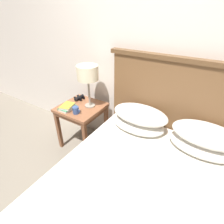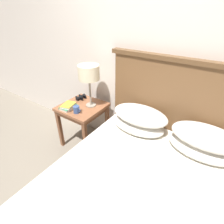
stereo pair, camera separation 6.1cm
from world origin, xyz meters
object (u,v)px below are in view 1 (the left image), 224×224
Objects in this scene: book_stacked_on_top at (67,106)px; table_lamp at (88,74)px; binoculars_pair at (79,98)px; nightstand at (82,112)px; coffee_mug at (76,110)px; book_on_nightstand at (67,108)px; bed at (142,197)px.

table_lamp is at bearing 49.49° from book_stacked_on_top.
binoculars_pair is at bearing 163.52° from table_lamp.
nightstand is at bearing 57.55° from book_stacked_on_top.
coffee_mug is (-0.03, -0.23, -0.38)m from table_lamp.
book_on_nightstand is 0.16m from coffee_mug.
table_lamp is at bearing 83.18° from coffee_mug.
book_stacked_on_top is at bearing 174.58° from coffee_mug.
book_stacked_on_top is at bearing -122.45° from nightstand.
binoculars_pair is (-0.15, 0.14, 0.11)m from nightstand.
table_lamp is at bearing 48.90° from book_on_nightstand.
table_lamp reaches higher than nightstand.
nightstand is at bearing -43.53° from binoculars_pair.
table_lamp is 3.28× the size of binoculars_pair.
nightstand is at bearing 111.78° from coffee_mug.
binoculars_pair is (-0.24, 0.07, -0.40)m from table_lamp.
coffee_mug is (0.16, -0.02, 0.03)m from book_on_nightstand.
binoculars_pair is (-1.26, 0.69, 0.31)m from bed.
binoculars_pair is 0.37m from coffee_mug.
binoculars_pair is at bearing 136.47° from nightstand.
coffee_mug is (-1.05, 0.39, 0.33)m from bed.
bed is at bearing -26.47° from nightstand.
bed reaches higher than book_stacked_on_top.
book_stacked_on_top is (0.00, -0.00, 0.03)m from book_on_nightstand.
bed is 12.39× the size of binoculars_pair.
book_stacked_on_top is (-0.09, -0.15, 0.13)m from nightstand.
coffee_mug reaches higher than nightstand.
binoculars_pair is 1.55× the size of coffee_mug.
book_on_nightstand is (-0.09, -0.14, 0.10)m from nightstand.
bed reaches higher than table_lamp.
table_lamp reaches higher than binoculars_pair.
table_lamp is 0.45m from coffee_mug.
bed is (1.11, -0.55, -0.20)m from nightstand.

